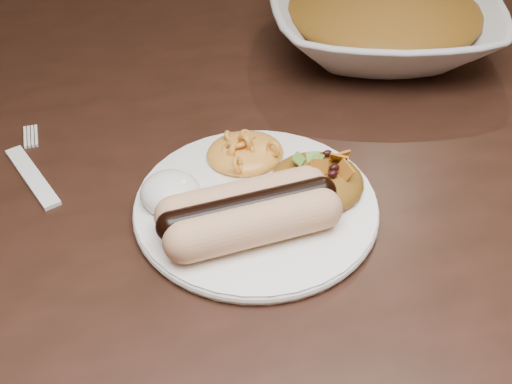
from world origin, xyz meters
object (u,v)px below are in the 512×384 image
object	(u,v)px
fork	(32,176)
serving_bowl	(382,23)
table	(211,170)
plate	(256,205)

from	to	relation	value
fork	serving_bowl	size ratio (longest dim) A/B	0.57
table	plate	size ratio (longest dim) A/B	7.78
plate	serving_bowl	world-z (taller)	serving_bowl
table	fork	xyz separation A→B (m)	(-0.18, -0.08, 0.09)
plate	serving_bowl	distance (m)	0.33
plate	serving_bowl	xyz separation A→B (m)	(0.23, 0.23, 0.03)
table	plate	distance (m)	0.20
plate	fork	distance (m)	0.21
fork	serving_bowl	world-z (taller)	serving_bowl
fork	serving_bowl	xyz separation A→B (m)	(0.41, 0.13, 0.03)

